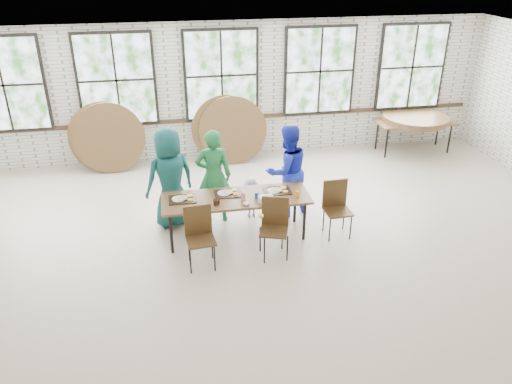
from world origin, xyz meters
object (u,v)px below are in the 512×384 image
Objects in this scene: chair_near_right at (274,222)px; chair_near_left at (199,231)px; storage_table at (415,123)px; dining_table at (236,200)px.

chair_near_left is at bearing -159.20° from chair_near_right.
storage_table is at bearing 59.33° from chair_near_right.
chair_near_right reaches higher than storage_table.
chair_near_right is (0.51, -0.59, -0.13)m from dining_table.
chair_near_right is at bearing -2.47° from chair_near_left.
chair_near_left is 0.53× the size of storage_table.
chair_near_left is 1.00× the size of chair_near_right.
storage_table is at bearing 29.59° from chair_near_left.
chair_near_right is (1.17, 0.06, 0.00)m from chair_near_left.
chair_near_left is 6.47m from storage_table.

